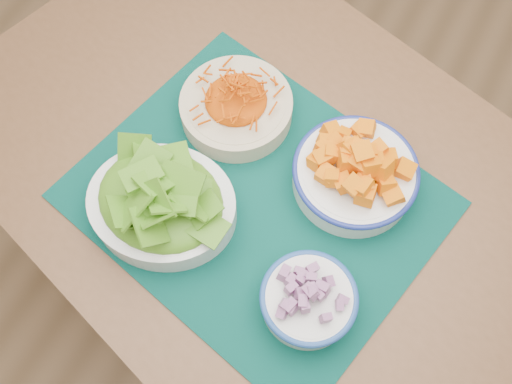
% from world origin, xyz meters
% --- Properties ---
extents(ground, '(4.00, 4.00, 0.00)m').
position_xyz_m(ground, '(0.00, 0.00, 0.00)').
color(ground, '#936D47').
rests_on(ground, ground).
extents(table, '(1.39, 1.12, 0.75)m').
position_xyz_m(table, '(0.05, -0.31, 0.65)').
color(table, brown).
rests_on(table, ground).
extents(placemat, '(0.68, 0.60, 0.00)m').
position_xyz_m(placemat, '(0.06, -0.37, 0.75)').
color(placemat, '#012924').
rests_on(placemat, table).
extents(carrot_bowl, '(0.24, 0.24, 0.08)m').
position_xyz_m(carrot_bowl, '(-0.06, -0.24, 0.79)').
color(carrot_bowl, beige).
rests_on(carrot_bowl, placemat).
extents(squash_bowl, '(0.22, 0.22, 0.11)m').
position_xyz_m(squash_bowl, '(0.20, -0.26, 0.81)').
color(squash_bowl, silver).
rests_on(squash_bowl, placemat).
extents(lettuce_bowl, '(0.30, 0.27, 0.13)m').
position_xyz_m(lettuce_bowl, '(-0.07, -0.47, 0.81)').
color(lettuce_bowl, white).
rests_on(lettuce_bowl, placemat).
extents(onion_bowl, '(0.18, 0.18, 0.08)m').
position_xyz_m(onion_bowl, '(0.22, -0.50, 0.79)').
color(onion_bowl, silver).
rests_on(onion_bowl, placemat).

